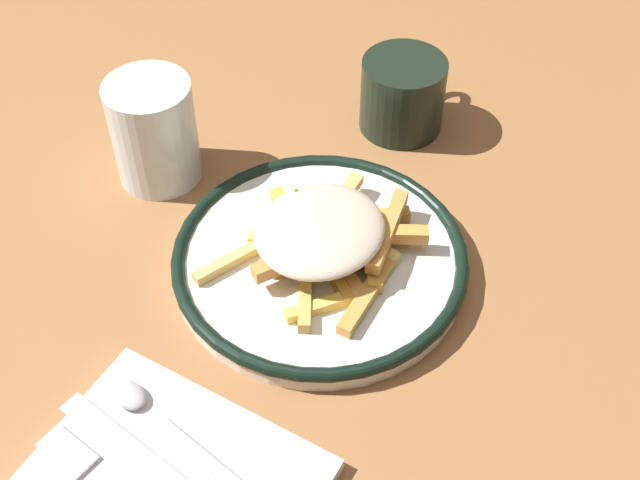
{
  "coord_description": "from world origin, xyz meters",
  "views": [
    {
      "loc": [
        -0.41,
        -0.23,
        0.55
      ],
      "look_at": [
        0.0,
        0.0,
        0.04
      ],
      "focal_mm": 46.27,
      "sensor_mm": 36.0,
      "label": 1
    }
  ],
  "objects_px": {
    "fries_heap": "(327,237)",
    "coffee_mug": "(403,94)",
    "plate": "(320,260)",
    "water_glass": "(154,132)",
    "spoon": "(158,420)"
  },
  "relations": [
    {
      "from": "plate",
      "to": "spoon",
      "type": "xyz_separation_m",
      "value": [
        -0.2,
        0.02,
        0.0
      ]
    },
    {
      "from": "spoon",
      "to": "coffee_mug",
      "type": "height_order",
      "value": "coffee_mug"
    },
    {
      "from": "spoon",
      "to": "water_glass",
      "type": "xyz_separation_m",
      "value": [
        0.23,
        0.17,
        0.04
      ]
    },
    {
      "from": "plate",
      "to": "spoon",
      "type": "height_order",
      "value": "plate"
    },
    {
      "from": "plate",
      "to": "coffee_mug",
      "type": "distance_m",
      "value": 0.22
    },
    {
      "from": "spoon",
      "to": "coffee_mug",
      "type": "xyz_separation_m",
      "value": [
        0.41,
        0.0,
        0.02
      ]
    },
    {
      "from": "plate",
      "to": "water_glass",
      "type": "xyz_separation_m",
      "value": [
        0.03,
        0.2,
        0.04
      ]
    },
    {
      "from": "fries_heap",
      "to": "coffee_mug",
      "type": "distance_m",
      "value": 0.21
    },
    {
      "from": "fries_heap",
      "to": "spoon",
      "type": "xyz_separation_m",
      "value": [
        -0.2,
        0.03,
        -0.02
      ]
    },
    {
      "from": "plate",
      "to": "fries_heap",
      "type": "height_order",
      "value": "fries_heap"
    },
    {
      "from": "plate",
      "to": "coffee_mug",
      "type": "bearing_deg",
      "value": 6.92
    },
    {
      "from": "plate",
      "to": "spoon",
      "type": "relative_size",
      "value": 1.69
    },
    {
      "from": "fries_heap",
      "to": "coffee_mug",
      "type": "xyz_separation_m",
      "value": [
        0.21,
        0.03,
        -0.0
      ]
    },
    {
      "from": "plate",
      "to": "spoon",
      "type": "bearing_deg",
      "value": 173.25
    },
    {
      "from": "fries_heap",
      "to": "spoon",
      "type": "distance_m",
      "value": 0.21
    }
  ]
}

